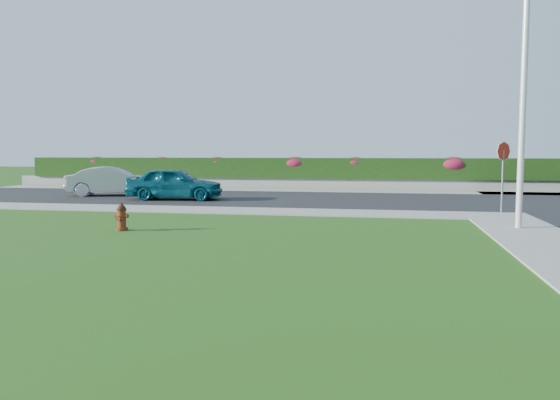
% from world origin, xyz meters
% --- Properties ---
extents(ground, '(120.00, 120.00, 0.00)m').
position_xyz_m(ground, '(0.00, 0.00, 0.00)').
color(ground, black).
rests_on(ground, ground).
extents(street_far, '(26.00, 8.00, 0.04)m').
position_xyz_m(street_far, '(-5.00, 14.00, 0.02)').
color(street_far, black).
rests_on(street_far, ground).
extents(sidewalk_far, '(24.00, 2.00, 0.04)m').
position_xyz_m(sidewalk_far, '(-6.00, 9.00, 0.02)').
color(sidewalk_far, gray).
rests_on(sidewalk_far, ground).
extents(curb_corner, '(2.00, 2.00, 0.04)m').
position_xyz_m(curb_corner, '(7.00, 9.00, 0.02)').
color(curb_corner, gray).
rests_on(curb_corner, ground).
extents(sidewalk_beyond, '(34.00, 2.00, 0.04)m').
position_xyz_m(sidewalk_beyond, '(-1.00, 19.00, 0.02)').
color(sidewalk_beyond, gray).
rests_on(sidewalk_beyond, ground).
extents(retaining_wall, '(34.00, 0.40, 0.60)m').
position_xyz_m(retaining_wall, '(-1.00, 20.50, 0.30)').
color(retaining_wall, gray).
rests_on(retaining_wall, ground).
extents(hedge, '(32.00, 0.90, 1.10)m').
position_xyz_m(hedge, '(-1.00, 20.60, 1.15)').
color(hedge, black).
rests_on(hedge, retaining_wall).
extents(fire_hydrant, '(0.37, 0.35, 0.72)m').
position_xyz_m(fire_hydrant, '(-3.10, 3.97, 0.34)').
color(fire_hydrant, '#4F1C0C').
rests_on(fire_hydrant, ground).
extents(sedan_teal, '(4.08, 1.97, 1.34)m').
position_xyz_m(sedan_teal, '(-5.10, 12.53, 0.71)').
color(sedan_teal, '#0C4C5D').
rests_on(sedan_teal, street_far).
extents(sedan_silver, '(4.20, 2.42, 1.31)m').
position_xyz_m(sedan_silver, '(-8.67, 13.98, 0.69)').
color(sedan_silver, '#97999E').
rests_on(sedan_silver, street_far).
extents(utility_pole, '(0.16, 0.16, 6.78)m').
position_xyz_m(utility_pole, '(6.97, 6.20, 3.39)').
color(utility_pole, silver).
rests_on(utility_pole, ground).
extents(stop_sign, '(0.50, 0.43, 2.36)m').
position_xyz_m(stop_sign, '(7.27, 9.91, 1.74)').
color(stop_sign, slate).
rests_on(stop_sign, ground).
extents(flower_clump_a, '(1.15, 0.74, 0.57)m').
position_xyz_m(flower_clump_a, '(-13.19, 20.50, 1.47)').
color(flower_clump_a, '#AC1D40').
rests_on(flower_clump_a, hedge).
extents(flower_clump_b, '(1.01, 0.65, 0.51)m').
position_xyz_m(flower_clump_b, '(-9.10, 20.50, 1.50)').
color(flower_clump_b, '#AC1D40').
rests_on(flower_clump_b, hedge).
extents(flower_clump_c, '(1.12, 0.72, 0.56)m').
position_xyz_m(flower_clump_c, '(-5.81, 20.50, 1.48)').
color(flower_clump_c, '#AC1D40').
rests_on(flower_clump_c, hedge).
extents(flower_clump_d, '(1.37, 0.88, 0.68)m').
position_xyz_m(flower_clump_d, '(-1.37, 20.50, 1.43)').
color(flower_clump_d, '#AC1D40').
rests_on(flower_clump_d, hedge).
extents(flower_clump_e, '(1.18, 0.76, 0.59)m').
position_xyz_m(flower_clump_e, '(1.86, 20.50, 1.47)').
color(flower_clump_e, '#AC1D40').
rests_on(flower_clump_e, hedge).
extents(flower_clump_f, '(1.53, 0.98, 0.76)m').
position_xyz_m(flower_clump_f, '(6.92, 20.50, 1.40)').
color(flower_clump_f, '#AC1D40').
rests_on(flower_clump_f, hedge).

